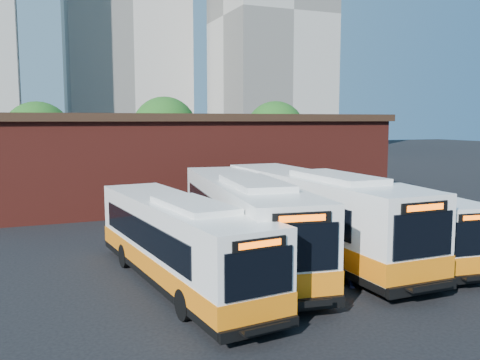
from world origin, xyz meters
name	(u,v)px	position (x,y,z in m)	size (l,w,h in m)	color
ground	(325,272)	(0.00, 0.00, 0.00)	(220.00, 220.00, 0.00)	black
bus_west	(178,245)	(-5.71, 0.79, 1.48)	(3.78, 12.12, 3.26)	white
bus_midwest	(244,223)	(-2.36, 2.58, 1.68)	(4.51, 13.75, 3.69)	white
bus_mideast	(315,217)	(1.07, 2.57, 1.71)	(3.07, 13.90, 3.77)	white
bus_east	(391,221)	(4.49, 1.65, 1.40)	(3.67, 11.49, 3.09)	white
transit_worker	(351,260)	(-0.01, -1.80, 0.99)	(0.72, 0.48, 1.99)	black
depot_building	(184,157)	(0.00, 20.00, 3.26)	(28.60, 12.60, 6.40)	#5E1D16
tree_west	(38,135)	(-10.00, 32.00, 4.64)	(6.00, 6.00, 7.65)	#382314
tree_mid	(165,129)	(2.00, 34.00, 5.08)	(6.56, 6.56, 8.36)	#382314
tree_east	(275,131)	(13.00, 31.00, 4.83)	(6.24, 6.24, 7.96)	#382314
tower_right	(270,17)	(30.00, 68.00, 24.34)	(18.00, 18.00, 49.20)	#B8B4A9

